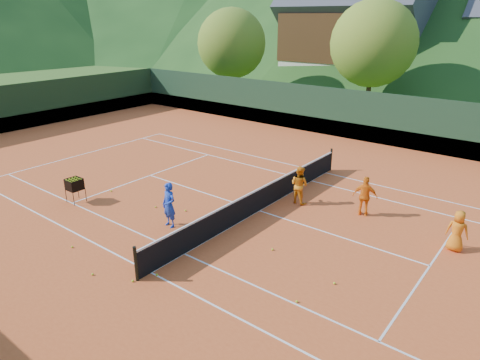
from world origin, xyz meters
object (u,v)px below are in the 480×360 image
Objects in this scene: student_c at (457,231)px; tennis_net at (259,199)px; student_b at (365,196)px; ball_hopper at (74,185)px; student_a at (299,185)px; coach at (169,205)px; chalet_left at (355,32)px.

student_c is 0.11× the size of tennis_net.
student_b is at bearing 32.60° from tennis_net.
student_a is at bearing 37.67° from ball_hopper.
student_b is (5.12, 5.18, -0.05)m from coach.
student_c is 14.16m from ball_hopper.
student_c is at bearing 22.35° from ball_hopper.
student_b is 0.11× the size of chalet_left.
tennis_net reaches higher than ball_hopper.
chalet_left reaches higher than student_b.
coach is 7.28m from student_b.
student_c is at bearing 12.33° from tennis_net.
coach is 34.39m from chalet_left.
ball_hopper is (-6.37, -3.91, 0.25)m from tennis_net.
chalet_left reaches higher than student_a.
student_a is at bearing 63.77° from tennis_net.
student_b reaches higher than ball_hopper.
student_a is 9.06m from ball_hopper.
coach is at bearing 67.62° from student_a.
chalet_left is at bearing -61.37° from student_c.
student_a is 0.11× the size of chalet_left.
student_b reaches higher than tennis_net.
student_b is 11.45m from ball_hopper.
coach is 0.14× the size of tennis_net.
coach is 5.33m from student_a.
chalet_left is at bearing 108.43° from tennis_net.
coach is 1.07× the size of student_a.
student_a is at bearing -4.34° from student_b.
student_c is at bearing -175.00° from student_a.
student_b reaches higher than student_c.
ball_hopper is (-9.72, -6.05, -0.03)m from student_b.
coach is at bearing -120.21° from tennis_net.
coach is 1.66× the size of ball_hopper.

